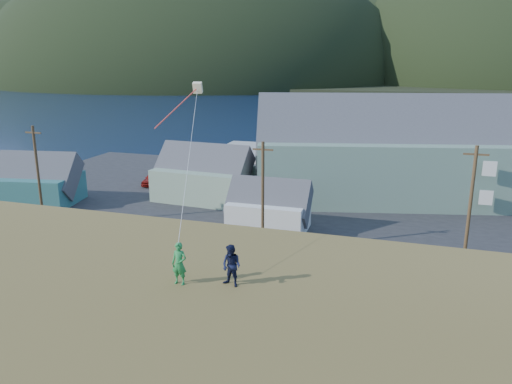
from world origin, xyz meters
TOP-DOWN VIEW (x-y plane):
  - ground at (0.00, 0.00)m, footprint 900.00×900.00m
  - grass_strip at (0.00, -2.00)m, footprint 110.00×8.00m
  - waterfront_lot at (0.00, 17.00)m, footprint 72.00×36.00m
  - wharf at (-6.00, 40.00)m, footprint 26.00×14.00m
  - far_shore at (0.00, 330.00)m, footprint 900.00×320.00m
  - far_hills at (35.59, 279.38)m, footprint 760.00×265.00m
  - lodge at (13.51, 21.44)m, footprint 40.15×19.53m
  - shed_teal at (-26.52, 7.51)m, footprint 9.29×7.21m
  - shed_palegreen_near at (-10.61, 14.14)m, footprint 10.47×7.03m
  - shed_white at (-1.14, 6.55)m, footprint 7.22×4.83m
  - shed_palegreen_far at (-1.70, 28.36)m, footprint 11.86×7.34m
  - utility_poles at (-2.19, 1.50)m, footprint 35.68×0.24m
  - parked_cars at (-9.67, 20.83)m, footprint 22.41×13.49m
  - kite_flyer_green at (2.83, -19.11)m, footprint 0.57×0.38m
  - kite_flyer_navy at (4.63, -18.71)m, footprint 0.86×0.75m
  - kite_rig at (-0.34, -10.33)m, footprint 2.21×4.82m

SIDE VIEW (x-z plane):
  - ground at x=0.00m, z-range 0.00..0.00m
  - grass_strip at x=0.00m, z-range 0.00..0.10m
  - waterfront_lot at x=0.00m, z-range 0.00..0.12m
  - wharf at x=-6.00m, z-range 0.00..0.90m
  - parked_cars at x=-9.67m, z-range 0.08..1.61m
  - far_shore at x=0.00m, z-range 0.00..2.00m
  - far_hills at x=35.59m, z-range -69.50..73.50m
  - shed_white at x=-1.14m, z-range -0.64..5.05m
  - shed_teal at x=-26.52m, z-range -0.84..5.80m
  - shed_palegreen_near at x=-10.61m, z-range -0.91..6.41m
  - shed_palegreen_far at x=-1.70m, z-range -0.92..6.78m
  - utility_poles at x=-2.19m, z-range 0.03..9.25m
  - lodge at x=13.51m, z-range -1.58..12.03m
  - kite_flyer_navy at x=4.63m, z-range 7.20..8.71m
  - kite_flyer_green at x=2.83m, z-range 7.20..8.74m
  - kite_rig at x=-0.34m, z-range 7.85..18.60m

